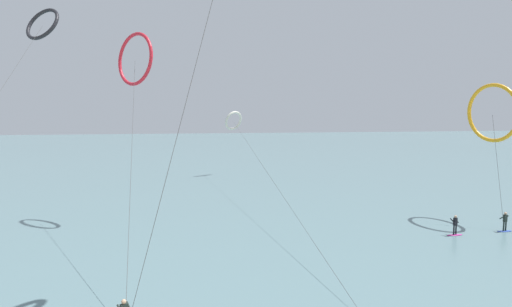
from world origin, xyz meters
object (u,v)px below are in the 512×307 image
kite_crimson (135,59)px  kite_amber (493,113)px  kite_charcoal (42,24)px  kite_ivory (234,121)px  surfer_magenta (455,227)px  surfer_cobalt (505,223)px

kite_crimson → kite_amber: bearing=35.0°
kite_charcoal → kite_ivory: (22.71, 19.45, -10.50)m
surfer_magenta → kite_crimson: size_ratio=0.07×
surfer_cobalt → kite_crimson: size_ratio=0.07×
surfer_magenta → kite_amber: size_ratio=0.13×
kite_crimson → kite_charcoal: kite_charcoal is taller
kite_charcoal → kite_ivory: size_ratio=0.60×
surfer_magenta → kite_amber: 12.00m
surfer_cobalt → kite_ivory: kite_ivory is taller
kite_charcoal → kite_ivory: 31.69m
kite_amber → kite_crimson: bearing=68.0°
surfer_magenta → kite_ivory: size_ratio=0.03×
kite_amber → kite_charcoal: size_ratio=0.42×
surfer_cobalt → kite_charcoal: kite_charcoal is taller
surfer_magenta → kite_ivory: (-13.71, 37.07, 8.22)m
kite_amber → kite_ivory: bearing=21.4°
kite_charcoal → surfer_magenta: bearing=5.9°
kite_amber → kite_ivory: (-20.06, 33.16, -1.19)m
kite_crimson → kite_amber: 33.93m
kite_ivory → surfer_cobalt: bearing=85.9°
surfer_cobalt → kite_crimson: kite_crimson is taller
surfer_cobalt → kite_charcoal: size_ratio=0.05×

